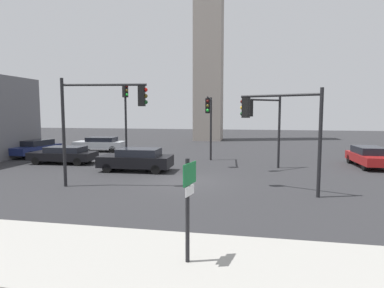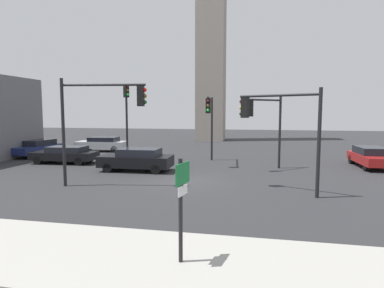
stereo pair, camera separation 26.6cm
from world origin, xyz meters
name	(u,v)px [view 2 (the right image)]	position (x,y,z in m)	size (l,w,h in m)	color
ground_plane	(183,181)	(0.00, 0.00, 0.00)	(109.06, 109.06, 0.00)	#2D2D30
sidewalk_corner	(99,256)	(0.00, -9.56, 0.07)	(39.26, 3.72, 0.15)	#A8A59E
direction_sign	(181,199)	(2.17, -9.59, 1.71)	(0.20, 0.73, 2.52)	black
traffic_light_0	(279,119)	(4.88, -1.37, 3.45)	(3.62, 1.72, 4.82)	black
traffic_light_1	(101,110)	(-3.75, -1.96, 3.88)	(4.32, 0.81, 5.45)	black
traffic_light_2	(210,115)	(0.56, 6.36, 3.58)	(0.49, 3.97, 4.91)	black
traffic_light_3	(127,108)	(-5.66, 5.89, 4.04)	(0.49, 0.44, 5.86)	black
traffic_light_4	(265,118)	(4.39, 4.49, 3.41)	(2.30, 2.12, 4.85)	black
car_0	(65,154)	(-9.98, 4.50, 0.68)	(4.76, 2.21, 1.26)	black
car_1	(372,157)	(11.64, 7.00, 0.74)	(2.07, 4.56, 1.39)	maroon
car_3	(137,159)	(-3.63, 2.56, 0.76)	(4.63, 2.15, 1.46)	black
car_4	(102,144)	(-10.77, 11.87, 0.75)	(4.86, 2.39, 1.39)	#ADB2B7
car_5	(36,147)	(-14.77, 7.67, 0.75)	(2.45, 4.86, 1.39)	navy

